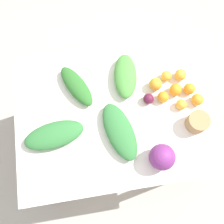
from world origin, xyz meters
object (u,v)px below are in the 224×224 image
beet_root (148,99)px  orange_0 (180,75)px  orange_6 (197,100)px  orange_7 (166,76)px  paper_bag (197,122)px  greens_bunch_dandelion (76,86)px  cabbage_purple (162,157)px  orange_2 (189,89)px  greens_bunch_kale (120,131)px  orange_1 (181,105)px  greens_bunch_scallion (54,135)px  orange_3 (176,90)px  greens_bunch_chard (125,76)px  orange_5 (163,97)px  orange_4 (155,84)px

beet_root → orange_0: 0.27m
orange_6 → orange_7: (0.15, -0.19, -0.00)m
orange_7 → paper_bag: bearing=108.1°
greens_bunch_dandelion → beet_root: bearing=160.2°
cabbage_purple → paper_bag: size_ratio=1.18×
orange_2 → beet_root: bearing=5.0°
orange_6 → orange_7: bearing=-51.6°
greens_bunch_kale → beet_root: bearing=-140.2°
cabbage_purple → beet_root: size_ratio=2.25×
cabbage_purple → orange_1: (-0.20, -0.30, -0.04)m
cabbage_purple → orange_2: 0.48m
orange_0 → orange_7: (0.09, -0.01, -0.00)m
greens_bunch_scallion → beet_root: size_ratio=5.34×
greens_bunch_kale → orange_0: bearing=-145.8°
orange_0 → orange_3: orange_3 is taller
greens_bunch_chard → orange_5: size_ratio=4.38×
greens_bunch_dandelion → orange_5: size_ratio=4.51×
orange_3 → orange_4: 0.13m
greens_bunch_dandelion → orange_0: same height
greens_bunch_kale → orange_1: size_ratio=5.67×
orange_2 → orange_6: (-0.03, 0.08, 0.00)m
greens_bunch_chard → beet_root: bearing=123.8°
greens_bunch_dandelion → paper_bag: bearing=152.7°
orange_0 → orange_4: bearing=13.0°
greens_bunch_dandelion → greens_bunch_scallion: (0.17, 0.29, 0.00)m
cabbage_purple → orange_2: bearing=-124.8°
cabbage_purple → orange_0: 0.55m
cabbage_purple → greens_bunch_scallion: size_ratio=0.42×
greens_bunch_kale → orange_3: size_ratio=4.78×
orange_5 → orange_7: bearing=-110.9°
greens_bunch_kale → orange_7: (-0.36, -0.31, -0.01)m
beet_root → orange_0: size_ratio=0.89×
paper_bag → greens_bunch_chard: 0.52m
orange_4 → orange_6: orange_4 is taller
paper_bag → orange_6: (-0.04, -0.14, -0.01)m
paper_bag → orange_3: (0.08, -0.23, -0.01)m
paper_bag → beet_root: 0.32m
greens_bunch_chard → orange_5: 0.27m
orange_3 → orange_2: bearing=175.8°
greens_bunch_scallion → greens_bunch_dandelion: bearing=-119.7°
orange_2 → orange_7: bearing=-42.7°
orange_2 → paper_bag: bearing=86.7°
orange_3 → orange_5: (0.09, 0.03, -0.00)m
cabbage_purple → orange_6: size_ratio=2.03×
greens_bunch_chard → orange_1: (-0.31, 0.24, -0.01)m
greens_bunch_scallion → orange_3: (-0.77, -0.17, -0.00)m
greens_bunch_scallion → orange_4: bearing=-161.2°
greens_bunch_kale → orange_6: greens_bunch_kale is taller
greens_bunch_dandelion → beet_root: (-0.43, 0.15, -0.00)m
paper_bag → beet_root: bearing=-38.0°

